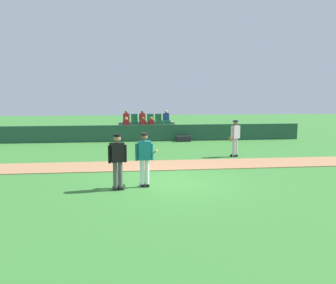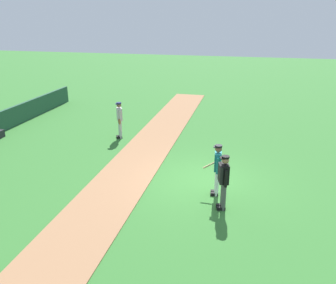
{
  "view_description": "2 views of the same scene",
  "coord_description": "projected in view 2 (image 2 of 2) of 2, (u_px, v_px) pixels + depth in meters",
  "views": [
    {
      "loc": [
        -1.37,
        -11.75,
        2.97
      ],
      "look_at": [
        0.16,
        1.29,
        1.21
      ],
      "focal_mm": 37.99,
      "sensor_mm": 36.0,
      "label": 1
    },
    {
      "loc": [
        -11.17,
        -1.35,
        5.66
      ],
      "look_at": [
        0.66,
        1.45,
        1.17
      ],
      "focal_mm": 37.06,
      "sensor_mm": 36.0,
      "label": 2
    }
  ],
  "objects": [
    {
      "name": "infield_dirt_path",
      "position": [
        127.0,
        174.0,
        13.07
      ],
      "size": [
        28.0,
        2.1,
        0.03
      ],
      "primitive_type": "cube",
      "color": "#9E704C",
      "rests_on": "ground"
    },
    {
      "name": "ground_plane",
      "position": [
        203.0,
        182.0,
        12.45
      ],
      "size": [
        80.0,
        80.0,
        0.0
      ],
      "primitive_type": "plane",
      "color": "#33702D"
    },
    {
      "name": "runner_grey_jersey",
      "position": [
        120.0,
        119.0,
        16.55
      ],
      "size": [
        0.64,
        0.43,
        1.76
      ],
      "color": "#B2B2B2",
      "rests_on": "ground"
    },
    {
      "name": "batter_teal_jersey",
      "position": [
        217.0,
        168.0,
        11.26
      ],
      "size": [
        0.71,
        0.76,
        1.76
      ],
      "color": "white",
      "rests_on": "ground"
    },
    {
      "name": "umpire_home_plate",
      "position": [
        224.0,
        179.0,
        10.41
      ],
      "size": [
        0.57,
        0.37,
        1.76
      ],
      "color": "#4C4C4C",
      "rests_on": "ground"
    }
  ]
}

